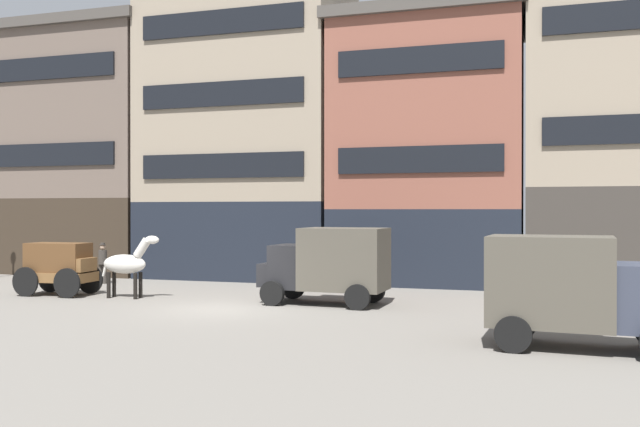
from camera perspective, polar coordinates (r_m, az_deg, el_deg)
ground_plane at (r=22.62m, az=-8.46°, el=-7.92°), size 120.00×120.00×0.00m
building_far_left at (r=38.55m, az=-18.54°, el=5.03°), size 9.23×7.19×12.77m
building_center_left at (r=34.28m, az=-5.83°, el=9.18°), size 9.85×7.19×16.97m
building_center_right at (r=31.59m, az=9.21°, el=5.31°), size 8.59×7.19×11.91m
building_far_right at (r=31.55m, az=23.85°, el=6.44°), size 8.12×7.19×13.16m
cargo_wagon at (r=27.70m, az=-20.98°, el=-4.04°), size 2.94×1.58×1.98m
draft_horse at (r=25.97m, az=-15.85°, el=-4.04°), size 2.35×0.65×2.30m
delivery_truck_near at (r=23.34m, az=0.67°, el=-4.14°), size 4.41×2.28×2.62m
delivery_truck_far at (r=16.95m, az=20.69°, el=-5.85°), size 4.46×2.38×2.62m
pedestrian_officer at (r=31.38m, az=-17.73°, el=-3.82°), size 0.51×0.51×1.79m
fire_hydrant_curbside at (r=34.67m, az=-23.16°, el=-4.36°), size 0.24×0.24×0.83m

